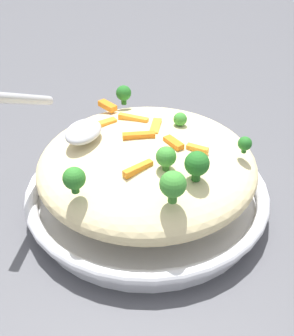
# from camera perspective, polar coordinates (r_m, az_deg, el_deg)

# --- Properties ---
(ground_plane) EXTENTS (2.40, 2.40, 0.00)m
(ground_plane) POSITION_cam_1_polar(r_m,az_deg,el_deg) (0.61, 0.00, -4.91)
(ground_plane) COLOR #4C4C51
(serving_bowl) EXTENTS (0.31, 0.31, 0.04)m
(serving_bowl) POSITION_cam_1_polar(r_m,az_deg,el_deg) (0.59, 0.00, -3.42)
(serving_bowl) COLOR silver
(serving_bowl) RESTS_ON ground_plane
(pasta_mound) EXTENTS (0.27, 0.27, 0.08)m
(pasta_mound) POSITION_cam_1_polar(r_m,az_deg,el_deg) (0.57, 0.00, 0.36)
(pasta_mound) COLOR beige
(pasta_mound) RESTS_ON serving_bowl
(carrot_piece_0) EXTENTS (0.01, 0.04, 0.01)m
(carrot_piece_0) POSITION_cam_1_polar(r_m,az_deg,el_deg) (0.59, -1.71, 6.14)
(carrot_piece_0) COLOR orange
(carrot_piece_0) RESTS_ON pasta_mound
(carrot_piece_1) EXTENTS (0.02, 0.04, 0.01)m
(carrot_piece_1) POSITION_cam_1_polar(r_m,az_deg,el_deg) (0.55, -0.91, 4.21)
(carrot_piece_1) COLOR orange
(carrot_piece_1) RESTS_ON pasta_mound
(carrot_piece_2) EXTENTS (0.03, 0.03, 0.01)m
(carrot_piece_2) POSITION_cam_1_polar(r_m,az_deg,el_deg) (0.59, -5.28, 5.59)
(carrot_piece_2) COLOR orange
(carrot_piece_2) RESTS_ON pasta_mound
(carrot_piece_3) EXTENTS (0.01, 0.03, 0.01)m
(carrot_piece_3) POSITION_cam_1_polar(r_m,az_deg,el_deg) (0.53, 6.39, 2.58)
(carrot_piece_3) COLOR orange
(carrot_piece_3) RESTS_ON pasta_mound
(carrot_piece_4) EXTENTS (0.04, 0.03, 0.01)m
(carrot_piece_4) POSITION_cam_1_polar(r_m,az_deg,el_deg) (0.50, -1.13, -0.10)
(carrot_piece_4) COLOR orange
(carrot_piece_4) RESTS_ON pasta_mound
(carrot_piece_5) EXTENTS (0.02, 0.03, 0.01)m
(carrot_piece_5) POSITION_cam_1_polar(r_m,az_deg,el_deg) (0.63, -4.93, 7.72)
(carrot_piece_5) COLOR orange
(carrot_piece_5) RESTS_ON pasta_mound
(carrot_piece_6) EXTENTS (0.02, 0.03, 0.01)m
(carrot_piece_6) POSITION_cam_1_polar(r_m,az_deg,el_deg) (0.54, 3.32, 3.17)
(carrot_piece_6) COLOR orange
(carrot_piece_6) RESTS_ON pasta_mound
(carrot_piece_7) EXTENTS (0.04, 0.02, 0.01)m
(carrot_piece_7) POSITION_cam_1_polar(r_m,az_deg,el_deg) (0.57, 1.43, 5.08)
(carrot_piece_7) COLOR orange
(carrot_piece_7) RESTS_ON pasta_mound
(broccoli_floret_0) EXTENTS (0.02, 0.02, 0.03)m
(broccoli_floret_0) POSITION_cam_1_polar(r_m,az_deg,el_deg) (0.63, -2.92, 9.24)
(broccoli_floret_0) COLOR #205B1C
(broccoli_floret_0) RESTS_ON pasta_mound
(broccoli_floret_1) EXTENTS (0.02, 0.02, 0.02)m
(broccoli_floret_1) POSITION_cam_1_polar(r_m,az_deg,el_deg) (0.58, 4.14, 6.05)
(broccoli_floret_1) COLOR #377928
(broccoli_floret_1) RESTS_ON pasta_mound
(broccoli_floret_2) EXTENTS (0.03, 0.03, 0.03)m
(broccoli_floret_2) POSITION_cam_1_polar(r_m,az_deg,el_deg) (0.48, 6.22, 0.48)
(broccoli_floret_2) COLOR #205B1C
(broccoli_floret_2) RESTS_ON pasta_mound
(broccoli_floret_3) EXTENTS (0.02, 0.02, 0.02)m
(broccoli_floret_3) POSITION_cam_1_polar(r_m,az_deg,el_deg) (0.54, 12.06, 2.96)
(broccoli_floret_3) COLOR #205B1C
(broccoli_floret_3) RESTS_ON pasta_mound
(broccoli_floret_4) EXTENTS (0.02, 0.02, 0.03)m
(broccoli_floret_4) POSITION_cam_1_polar(r_m,az_deg,el_deg) (0.47, -9.04, -1.32)
(broccoli_floret_4) COLOR #296820
(broccoli_floret_4) RESTS_ON pasta_mound
(broccoli_floret_5) EXTENTS (0.02, 0.02, 0.03)m
(broccoli_floret_5) POSITION_cam_1_polar(r_m,az_deg,el_deg) (0.49, 2.38, 1.37)
(broccoli_floret_5) COLOR #377928
(broccoli_floret_5) RESTS_ON pasta_mound
(broccoli_floret_6) EXTENTS (0.03, 0.03, 0.04)m
(broccoli_floret_6) POSITION_cam_1_polar(r_m,az_deg,el_deg) (0.45, 3.25, -2.10)
(broccoli_floret_6) COLOR #377928
(broccoli_floret_6) RESTS_ON pasta_mound
(serving_spoon) EXTENTS (0.14, 0.11, 0.09)m
(serving_spoon) POSITION_cam_1_polar(r_m,az_deg,el_deg) (0.55, -10.50, 5.88)
(serving_spoon) COLOR #B7B7BC
(serving_spoon) RESTS_ON pasta_mound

